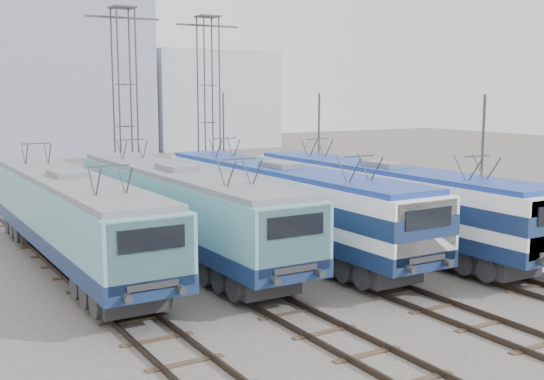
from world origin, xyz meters
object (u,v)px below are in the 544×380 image
(locomotive_far_left, at_px, (70,213))
(catenary_tower_east, at_px, (209,98))
(mast_mid, at_px, (319,155))
(mast_rear, at_px, (224,142))
(locomotive_center_left, at_px, (180,205))
(locomotive_center_right, at_px, (283,199))
(locomotive_far_right, at_px, (386,197))
(mast_front, at_px, (481,178))
(catenary_tower_west, at_px, (125,99))

(locomotive_far_left, xyz_separation_m, catenary_tower_east, (13.25, 14.75, 4.34))
(catenary_tower_east, distance_m, mast_mid, 10.69)
(catenary_tower_east, height_order, mast_rear, catenary_tower_east)
(locomotive_far_left, xyz_separation_m, mast_rear, (15.35, 16.75, 1.20))
(locomotive_far_left, distance_m, catenary_tower_east, 20.30)
(locomotive_far_left, relative_size, locomotive_center_left, 0.99)
(locomotive_center_right, distance_m, locomotive_far_right, 4.82)
(locomotive_far_right, relative_size, mast_front, 2.61)
(locomotive_far_left, bearing_deg, locomotive_center_left, -6.68)
(locomotive_far_left, height_order, catenary_tower_west, catenary_tower_west)
(mast_rear, bearing_deg, mast_front, -90.00)
(locomotive_far_left, bearing_deg, catenary_tower_west, 62.10)
(locomotive_far_right, bearing_deg, catenary_tower_west, 112.71)
(mast_mid, bearing_deg, mast_rear, 90.00)
(locomotive_center_right, height_order, mast_front, mast_front)
(locomotive_center_left, xyz_separation_m, mast_mid, (10.85, 5.28, 1.18))
(locomotive_far_left, xyz_separation_m, catenary_tower_west, (6.75, 12.75, 4.34))
(mast_mid, height_order, mast_rear, same)
(catenary_tower_east, distance_m, mast_front, 22.32)
(locomotive_far_left, distance_m, mast_rear, 22.75)
(locomotive_far_right, distance_m, catenary_tower_east, 18.63)
(locomotive_center_right, bearing_deg, locomotive_far_left, 169.57)
(locomotive_far_right, height_order, catenary_tower_west, catenary_tower_west)
(mast_rear, bearing_deg, locomotive_far_left, -132.50)
(locomotive_center_left, relative_size, mast_rear, 2.67)
(mast_rear, bearing_deg, catenary_tower_east, -136.40)
(catenary_tower_east, bearing_deg, locomotive_far_left, -131.94)
(mast_rear, bearing_deg, locomotive_center_left, -122.13)
(locomotive_center_left, relative_size, locomotive_center_right, 1.00)
(catenary_tower_east, bearing_deg, mast_mid, -78.14)
(mast_front, bearing_deg, locomotive_far_right, 115.52)
(catenary_tower_east, xyz_separation_m, mast_front, (2.10, -22.00, -3.14))
(locomotive_far_right, bearing_deg, mast_mid, 77.17)
(locomotive_center_right, bearing_deg, mast_rear, 70.97)
(locomotive_center_right, distance_m, catenary_tower_east, 17.48)
(mast_front, bearing_deg, catenary_tower_west, 113.27)
(locomotive_center_left, height_order, mast_front, mast_front)
(locomotive_center_right, bearing_deg, mast_mid, 45.25)
(mast_front, bearing_deg, locomotive_center_right, 138.62)
(catenary_tower_west, bearing_deg, locomotive_center_right, -81.12)
(locomotive_center_right, xyz_separation_m, mast_rear, (6.35, 18.41, 1.13))
(locomotive_far_left, bearing_deg, locomotive_far_right, -14.04)
(mast_mid, bearing_deg, locomotive_center_right, -134.75)
(locomotive_center_left, height_order, mast_mid, mast_mid)
(locomotive_center_left, height_order, mast_rear, mast_rear)
(mast_front, bearing_deg, mast_rear, 90.00)
(mast_mid, bearing_deg, catenary_tower_west, 137.07)
(locomotive_far_right, xyz_separation_m, catenary_tower_west, (-6.75, 16.13, 4.32))
(catenary_tower_west, xyz_separation_m, mast_rear, (8.60, 4.00, -3.14))
(locomotive_far_left, height_order, mast_mid, mast_mid)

